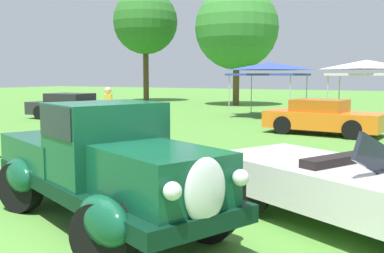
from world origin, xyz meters
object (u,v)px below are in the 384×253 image
at_px(neighbor_convertible, 371,190).
at_px(show_car_charcoal, 72,107).
at_px(canopy_tent_center_field, 366,67).
at_px(canopy_tent_left_field, 269,68).
at_px(feature_pickup_truck, 103,163).
at_px(spectator_by_row, 108,111).
at_px(show_car_orange, 323,117).

xyz_separation_m(neighbor_convertible, show_car_charcoal, (-14.34, 9.78, 0.02)).
bearing_deg(canopy_tent_center_field, canopy_tent_left_field, 165.97).
bearing_deg(feature_pickup_truck, canopy_tent_left_field, 101.07).
distance_m(neighbor_convertible, spectator_by_row, 10.10).
bearing_deg(feature_pickup_truck, neighbor_convertible, 22.03).
bearing_deg(neighbor_convertible, canopy_tent_left_field, 113.17).
relative_size(neighbor_convertible, spectator_by_row, 2.85).
bearing_deg(canopy_tent_left_field, canopy_tent_center_field, -14.03).
xyz_separation_m(feature_pickup_truck, show_car_orange, (0.56, 11.18, -0.27)).
height_order(show_car_charcoal, canopy_tent_center_field, canopy_tent_center_field).
bearing_deg(show_car_orange, feature_pickup_truck, -92.88).
xyz_separation_m(feature_pickup_truck, neighbor_convertible, (3.30, 1.34, -0.29)).
bearing_deg(neighbor_convertible, show_car_orange, 105.57).
xyz_separation_m(show_car_charcoal, show_car_orange, (11.60, 0.06, -0.00)).
bearing_deg(spectator_by_row, show_car_charcoal, 142.27).
height_order(show_car_charcoal, show_car_orange, same).
height_order(neighbor_convertible, canopy_tent_left_field, canopy_tent_left_field).
height_order(show_car_charcoal, canopy_tent_left_field, canopy_tent_left_field).
distance_m(feature_pickup_truck, canopy_tent_left_field, 17.07).
relative_size(show_car_charcoal, show_car_orange, 1.10).
distance_m(show_car_orange, canopy_tent_center_field, 4.78).
distance_m(spectator_by_row, canopy_tent_left_field, 10.33).
height_order(feature_pickup_truck, show_car_charcoal, feature_pickup_truck).
bearing_deg(canopy_tent_center_field, spectator_by_row, -126.91).
xyz_separation_m(neighbor_convertible, canopy_tent_center_field, (-1.93, 14.18, 1.84)).
relative_size(feature_pickup_truck, spectator_by_row, 2.81).
height_order(neighbor_convertible, show_car_orange, neighbor_convertible).
bearing_deg(spectator_by_row, canopy_tent_left_field, 78.63).
relative_size(spectator_by_row, canopy_tent_center_field, 0.59).
relative_size(feature_pickup_truck, canopy_tent_center_field, 1.65).
bearing_deg(canopy_tent_left_field, show_car_charcoal, -144.40).
bearing_deg(show_car_orange, spectator_by_row, -142.29).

